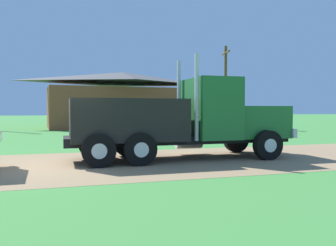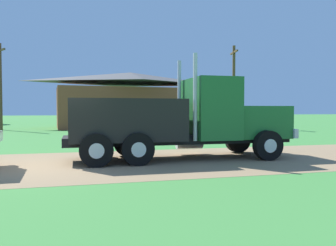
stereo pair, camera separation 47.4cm
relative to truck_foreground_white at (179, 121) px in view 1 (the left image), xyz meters
name	(u,v)px [view 1 (the left image)]	position (x,y,z in m)	size (l,w,h in m)	color
ground_plane	(56,166)	(-4.12, -0.41, -1.32)	(200.00, 200.00, 0.00)	#40853A
dirt_track	(56,166)	(-4.12, -0.41, -1.31)	(120.00, 6.35, 0.01)	#917553
truck_foreground_white	(179,121)	(0.00, 0.00, 0.00)	(7.93, 2.70, 3.55)	black
shed_building	(122,101)	(1.79, 22.18, 1.24)	(14.72, 8.07, 5.32)	brown
utility_pole_far	(226,85)	(10.49, 17.57, 2.68)	(0.53, 2.19, 7.50)	brown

